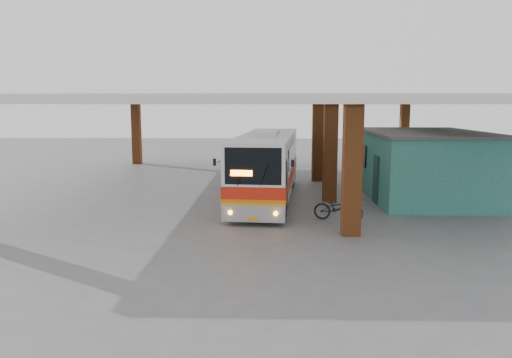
{
  "coord_description": "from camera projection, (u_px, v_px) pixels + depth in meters",
  "views": [
    {
      "loc": [
        0.27,
        -19.4,
        4.34
      ],
      "look_at": [
        -0.26,
        0.0,
        1.43
      ],
      "focal_mm": 35.0,
      "sensor_mm": 36.0,
      "label": 1
    }
  ],
  "objects": [
    {
      "name": "ground",
      "position": [
        262.0,
        215.0,
        19.83
      ],
      "size": [
        90.0,
        90.0,
        0.0
      ],
      "primitive_type": "plane",
      "color": "#515154",
      "rests_on": "ground"
    },
    {
      "name": "brick_columns",
      "position": [
        293.0,
        149.0,
        24.41
      ],
      "size": [
        20.1,
        21.6,
        4.35
      ],
      "color": "brown",
      "rests_on": "ground"
    },
    {
      "name": "canopy_roof",
      "position": [
        274.0,
        101.0,
        25.58
      ],
      "size": [
        21.0,
        23.0,
        0.3
      ],
      "primitive_type": "cube",
      "color": "silver",
      "rests_on": "brick_columns"
    },
    {
      "name": "shop_building",
      "position": [
        423.0,
        164.0,
        23.35
      ],
      "size": [
        5.2,
        8.2,
        3.11
      ],
      "color": "#2E735F",
      "rests_on": "ground"
    },
    {
      "name": "coach_bus",
      "position": [
        267.0,
        165.0,
        22.86
      ],
      "size": [
        3.24,
        11.12,
        3.19
      ],
      "rotation": [
        0.0,
        0.0,
        -0.09
      ],
      "color": "silver",
      "rests_on": "ground"
    },
    {
      "name": "motorcycle",
      "position": [
        338.0,
        208.0,
        18.77
      ],
      "size": [
        1.97,
        1.16,
        0.98
      ],
      "primitive_type": "imported",
      "rotation": [
        0.0,
        0.0,
        1.28
      ],
      "color": "black",
      "rests_on": "ground"
    },
    {
      "name": "pedestrian",
      "position": [
        354.0,
        206.0,
        16.98
      ],
      "size": [
        0.74,
        0.57,
        1.83
      ],
      "primitive_type": "imported",
      "rotation": [
        0.0,
        0.0,
        3.35
      ],
      "color": "red",
      "rests_on": "ground"
    },
    {
      "name": "red_chair",
      "position": [
        352.0,
        182.0,
        25.36
      ],
      "size": [
        0.48,
        0.48,
        0.89
      ],
      "rotation": [
        0.0,
        0.0,
        0.02
      ],
      "color": "red",
      "rests_on": "ground"
    }
  ]
}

